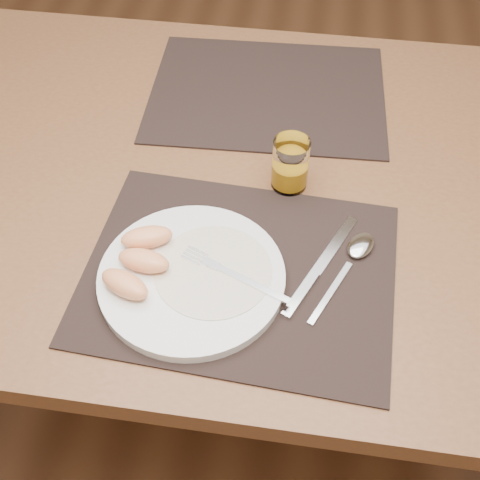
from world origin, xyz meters
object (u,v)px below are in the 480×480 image
table (242,203)px  placemat_far (267,93)px  spoon (356,252)px  juice_glass (290,166)px  knife (315,273)px  plate (192,277)px  fork (226,271)px  placemat_near (239,272)px

table → placemat_far: size_ratio=3.11×
spoon → juice_glass: size_ratio=2.04×
placemat_far → knife: knife is taller
plate → fork: size_ratio=1.61×
fork → spoon: bearing=21.3°
placemat_far → juice_glass: size_ratio=5.01×
placemat_near → plate: size_ratio=1.67×
placemat_far → spoon: 0.42m
juice_glass → spoon: bearing=-49.9°
juice_glass → placemat_near: bearing=-105.8°
knife → table: bearing=123.6°
placemat_far → plate: bearing=-96.8°
juice_glass → knife: bearing=-72.8°
plate → placemat_near: bearing=22.3°
placemat_far → fork: (-0.01, -0.46, 0.02)m
table → fork: fork is taller
table → placemat_near: size_ratio=3.11×
table → fork: bearing=-87.3°
plate → juice_glass: 0.25m
table → placemat_far: (0.02, 0.22, 0.09)m
plate → placemat_far: bearing=83.2°
table → spoon: size_ratio=7.63×
placemat_far → placemat_near: bearing=-88.7°
spoon → plate: bearing=-160.4°
plate → fork: 0.05m
placemat_far → table: bearing=-94.8°
table → fork: size_ratio=8.36×
placemat_near → spoon: 0.18m
placemat_far → juice_glass: (0.06, -0.25, 0.04)m
table → placemat_far: 0.24m
table → knife: 0.27m
placemat_near → plate: 0.07m
table → plate: 0.27m
placemat_far → fork: bearing=-90.9°
placemat_near → knife: bearing=5.6°
knife → juice_glass: bearing=107.2°
table → plate: size_ratio=5.19×
placemat_near → fork: (-0.02, -0.02, 0.02)m
plate → juice_glass: size_ratio=3.01×
placemat_near → spoon: (0.17, 0.06, 0.01)m
knife → spoon: bearing=38.1°
plate → table: bearing=81.4°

